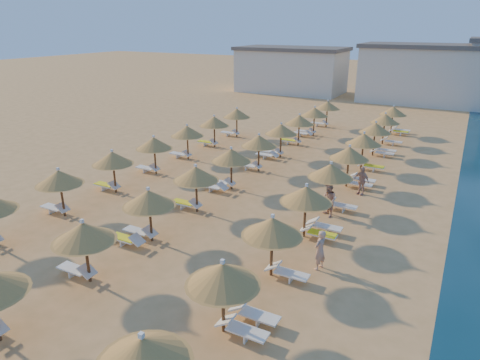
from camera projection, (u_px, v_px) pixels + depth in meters
The scene contains 9 objects.
ground at pixel (219, 233), 21.01m from camera, with size 220.00×220.00×0.00m, color tan.
hotel_blocks at pixel (417, 73), 55.25m from camera, with size 46.25×9.44×8.10m.
parasol_row_east at pixel (331, 172), 23.09m from camera, with size 2.48×40.85×2.72m.
parasol_row_west at pixel (231, 156), 25.83m from camera, with size 2.48×40.85×2.72m.
parasol_row_inland at pixel (154, 144), 28.46m from camera, with size 2.48×25.50×2.72m.
loungers at pixel (252, 188), 25.76m from camera, with size 15.26×39.84×0.66m.
beachgoer_c at pixel (361, 181), 25.46m from camera, with size 1.02×0.43×1.75m, color tan.
beachgoer_a at pixel (320, 250), 17.63m from camera, with size 0.64×0.42×1.76m, color tan.
beachgoer_b at pixel (328, 200), 22.51m from camera, with size 0.89×0.69×1.83m, color tan.
Camera 1 is at (9.82, -16.10, 9.67)m, focal length 32.00 mm.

